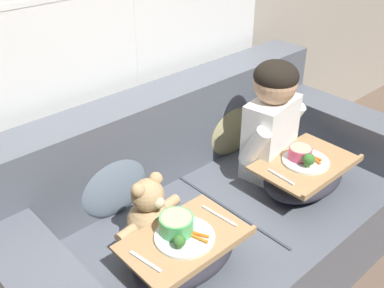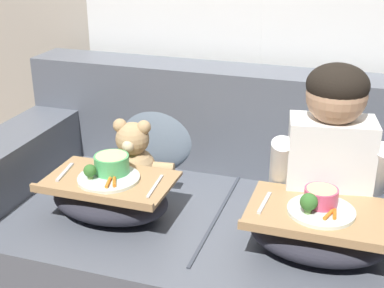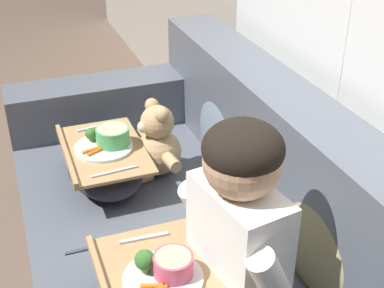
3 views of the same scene
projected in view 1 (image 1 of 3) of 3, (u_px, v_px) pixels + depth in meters
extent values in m
plane|color=brown|center=(218.00, 273.00, 2.25)|extent=(14.00, 14.00, 0.00)
cube|color=#565B66|center=(219.00, 241.00, 2.14)|extent=(1.92, 1.00, 0.44)
cube|color=#565B66|center=(164.00, 131.00, 2.16)|extent=(1.92, 0.22, 0.44)
cube|color=#565B66|center=(41.00, 288.00, 1.48)|extent=(0.22, 1.00, 0.22)
cube|color=#565B66|center=(330.00, 123.00, 2.46)|extent=(0.22, 1.00, 0.22)
cube|color=#3D424C|center=(224.00, 206.00, 2.01)|extent=(0.01, 0.74, 0.01)
ellipsoid|color=tan|center=(229.00, 120.00, 2.34)|extent=(0.37, 0.18, 0.39)
ellipsoid|color=slate|center=(109.00, 175.00, 1.92)|extent=(0.38, 0.18, 0.39)
cube|color=white|center=(270.00, 137.00, 2.16)|extent=(0.31, 0.20, 0.39)
sphere|color=tan|center=(275.00, 83.00, 2.02)|extent=(0.20, 0.20, 0.20)
ellipsoid|color=black|center=(276.00, 76.00, 2.00)|extent=(0.20, 0.20, 0.14)
cylinder|color=white|center=(255.00, 147.00, 2.03)|extent=(0.10, 0.16, 0.21)
cylinder|color=white|center=(290.00, 120.00, 2.25)|extent=(0.10, 0.16, 0.21)
sphere|color=tan|center=(149.00, 222.00, 1.79)|extent=(0.18, 0.18, 0.18)
sphere|color=tan|center=(148.00, 195.00, 1.72)|extent=(0.13, 0.13, 0.13)
sphere|color=tan|center=(138.00, 190.00, 1.66)|extent=(0.05, 0.05, 0.05)
sphere|color=tan|center=(156.00, 179.00, 1.72)|extent=(0.05, 0.05, 0.05)
sphere|color=beige|center=(159.00, 202.00, 1.69)|extent=(0.05, 0.05, 0.05)
sphere|color=black|center=(161.00, 203.00, 1.68)|extent=(0.02, 0.02, 0.02)
cylinder|color=tan|center=(127.00, 233.00, 1.70)|extent=(0.10, 0.06, 0.05)
cylinder|color=tan|center=(169.00, 204.00, 1.85)|extent=(0.10, 0.06, 0.05)
cylinder|color=tan|center=(159.00, 250.00, 1.75)|extent=(0.06, 0.09, 0.05)
cylinder|color=tan|center=(174.00, 239.00, 1.80)|extent=(0.06, 0.09, 0.05)
ellipsoid|color=#2D2D38|center=(303.00, 177.00, 2.09)|extent=(0.44, 0.31, 0.14)
cube|color=tan|center=(305.00, 163.00, 2.05)|extent=(0.46, 0.32, 0.01)
cube|color=tan|center=(335.00, 175.00, 1.95)|extent=(0.46, 0.02, 0.02)
cylinder|color=silver|center=(306.00, 161.00, 2.05)|extent=(0.21, 0.21, 0.01)
cylinder|color=#D64C70|center=(300.00, 153.00, 2.05)|extent=(0.11, 0.11, 0.06)
cylinder|color=#E5D189|center=(301.00, 148.00, 2.03)|extent=(0.09, 0.09, 0.01)
sphere|color=#38702D|center=(309.00, 159.00, 1.98)|extent=(0.06, 0.06, 0.06)
cylinder|color=#7A9E56|center=(308.00, 165.00, 1.99)|extent=(0.02, 0.02, 0.03)
cylinder|color=orange|center=(316.00, 160.00, 2.03)|extent=(0.03, 0.06, 0.01)
cylinder|color=orange|center=(317.00, 158.00, 2.05)|extent=(0.02, 0.05, 0.01)
cube|color=silver|center=(281.00, 177.00, 1.94)|extent=(0.02, 0.14, 0.01)
ellipsoid|color=#2D2D38|center=(185.00, 254.00, 1.67)|extent=(0.44, 0.28, 0.14)
cube|color=tan|center=(185.00, 239.00, 1.63)|extent=(0.45, 0.29, 0.01)
cube|color=tan|center=(212.00, 257.00, 1.53)|extent=(0.45, 0.02, 0.02)
cylinder|color=silver|center=(185.00, 237.00, 1.62)|extent=(0.22, 0.22, 0.01)
cylinder|color=#4CAD60|center=(176.00, 224.00, 1.62)|extent=(0.13, 0.13, 0.06)
cylinder|color=#E5D189|center=(176.00, 218.00, 1.61)|extent=(0.11, 0.11, 0.01)
sphere|color=#38702D|center=(179.00, 241.00, 1.55)|extent=(0.04, 0.04, 0.04)
cylinder|color=#7A9E56|center=(180.00, 246.00, 1.56)|extent=(0.02, 0.02, 0.02)
cylinder|color=orange|center=(199.00, 238.00, 1.60)|extent=(0.03, 0.07, 0.01)
cylinder|color=orange|center=(201.00, 235.00, 1.61)|extent=(0.04, 0.06, 0.01)
cube|color=silver|center=(146.00, 262.00, 1.52)|extent=(0.03, 0.14, 0.01)
cube|color=silver|center=(219.00, 216.00, 1.72)|extent=(0.02, 0.17, 0.01)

